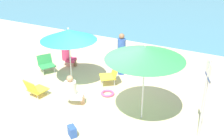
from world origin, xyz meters
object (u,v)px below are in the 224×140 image
(beach_chair_a, at_px, (35,89))
(person_c, at_px, (67,54))
(umbrella_green, at_px, (145,53))
(person_b, at_px, (121,54))
(person_a, at_px, (72,90))
(swim_ring, at_px, (108,93))
(umbrella_teal, at_px, (69,35))
(beach_chair_b, at_px, (46,63))
(warning_sign, at_px, (206,88))
(beach_bag, at_px, (72,131))
(beach_chair_c, at_px, (111,74))

(beach_chair_a, bearing_deg, person_c, 21.20)
(umbrella_green, distance_m, person_c, 4.55)
(person_b, bearing_deg, person_a, 22.30)
(beach_chair_a, height_order, swim_ring, beach_chair_a)
(umbrella_teal, relative_size, beach_chair_b, 2.60)
(person_b, xyz_separation_m, warning_sign, (3.25, -2.25, 0.57))
(beach_chair_a, distance_m, swim_ring, 2.23)
(beach_chair_b, bearing_deg, person_c, 97.53)
(umbrella_teal, relative_size, person_b, 1.26)
(person_a, bearing_deg, warning_sign, -18.56)
(umbrella_green, distance_m, swim_ring, 2.42)
(beach_chair_b, relative_size, swim_ring, 1.71)
(beach_chair_b, relative_size, person_b, 0.48)
(swim_ring, bearing_deg, beach_bag, -84.20)
(umbrella_green, xyz_separation_m, beach_chair_b, (-4.24, 1.08, -1.55))
(beach_chair_b, xyz_separation_m, beach_bag, (3.04, -2.60, -0.20))
(person_a, bearing_deg, person_b, 59.78)
(beach_chair_b, bearing_deg, warning_sign, 19.95)
(beach_chair_b, relative_size, person_c, 0.78)
(beach_chair_c, bearing_deg, beach_chair_b, -32.92)
(person_c, height_order, swim_ring, person_c)
(beach_chair_b, relative_size, beach_chair_c, 0.93)
(umbrella_green, distance_m, person_b, 3.00)
(umbrella_teal, xyz_separation_m, person_a, (0.84, -1.09, -1.23))
(beach_chair_c, bearing_deg, beach_bag, 60.63)
(umbrella_green, height_order, beach_chair_a, umbrella_green)
(person_a, relative_size, warning_sign, 0.45)
(person_a, bearing_deg, person_c, 107.38)
(person_c, xyz_separation_m, beach_bag, (2.68, -3.42, -0.34))
(warning_sign, bearing_deg, beach_chair_a, 164.65)
(swim_ring, bearing_deg, beach_chair_a, -147.97)
(umbrella_green, xyz_separation_m, person_a, (-2.06, -0.29, -1.43))
(beach_chair_c, xyz_separation_m, person_c, (-2.21, 0.56, 0.11))
(umbrella_teal, xyz_separation_m, umbrella_green, (2.90, -0.80, 0.19))
(beach_chair_b, xyz_separation_m, warning_sign, (5.77, -1.13, 1.00))
(person_c, distance_m, warning_sign, 5.82)
(person_a, xyz_separation_m, person_b, (0.35, 2.49, 0.31))
(umbrella_green, distance_m, warning_sign, 1.63)
(swim_ring, relative_size, beach_bag, 1.61)
(umbrella_teal, relative_size, swim_ring, 4.44)
(warning_sign, bearing_deg, beach_chair_b, 148.03)
(warning_sign, xyz_separation_m, beach_bag, (-2.73, -1.47, -1.20))
(umbrella_green, relative_size, beach_chair_a, 3.27)
(beach_chair_b, bearing_deg, swim_ring, 22.52)
(beach_chair_c, distance_m, person_b, 0.94)
(person_c, bearing_deg, person_b, -5.49)
(umbrella_green, xyz_separation_m, swim_ring, (-1.42, 0.66, -1.84))
(beach_chair_b, distance_m, person_a, 2.58)
(person_a, height_order, person_b, person_b)
(beach_chair_b, distance_m, beach_chair_c, 2.58)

